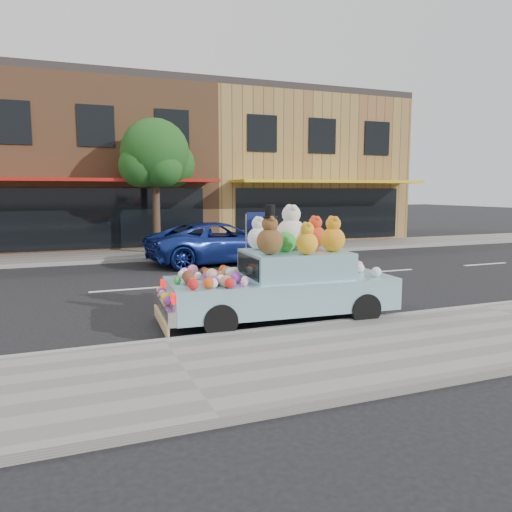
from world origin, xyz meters
name	(u,v)px	position (x,y,z in m)	size (l,w,h in m)	color
ground	(126,290)	(0.00, 0.00, 0.00)	(120.00, 120.00, 0.00)	black
near_sidewalk	(186,375)	(0.00, -6.50, 0.06)	(60.00, 3.00, 0.12)	gray
far_sidewalk	(104,256)	(0.00, 6.50, 0.06)	(60.00, 3.00, 0.12)	gray
near_kerb	(164,343)	(0.00, -5.00, 0.07)	(60.00, 0.12, 0.13)	gray
far_kerb	(108,261)	(0.00, 5.00, 0.07)	(60.00, 0.12, 0.13)	gray
storefront_mid	(91,166)	(0.00, 11.97, 3.64)	(10.00, 9.80, 7.30)	#90603D
storefront_right	(286,169)	(10.00, 11.97, 3.64)	(10.00, 9.80, 7.30)	#A07D43
street_tree	(156,159)	(2.03, 6.55, 3.69)	(3.00, 2.70, 5.22)	#38281C
car_blue	(221,243)	(3.68, 3.60, 0.71)	(2.36, 5.11, 1.42)	navy
art_car	(282,279)	(2.47, -4.17, 0.80)	(4.58, 2.01, 2.26)	black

